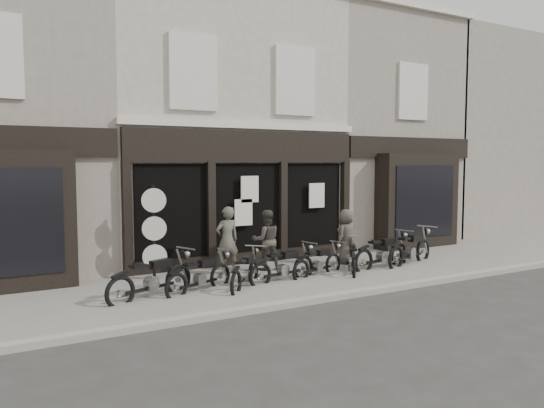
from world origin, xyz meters
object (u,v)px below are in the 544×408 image
motorcycle_0 (152,282)px  motorcycle_5 (353,261)px  motorcycle_7 (410,252)px  motorcycle_2 (245,275)px  motorcycle_4 (318,265)px  motorcycle_3 (283,269)px  man_centre (266,240)px  motorcycle_6 (382,256)px  man_right (346,236)px  advert_sign_post (154,236)px  man_left (227,240)px  motorcycle_1 (200,279)px

motorcycle_0 → motorcycle_5: bearing=-20.4°
motorcycle_5 → motorcycle_7: (2.07, -0.02, 0.07)m
motorcycle_2 → motorcycle_4: (2.19, 0.17, -0.02)m
motorcycle_2 → motorcycle_3: 1.09m
man_centre → motorcycle_2: bearing=59.5°
motorcycle_6 → man_right: size_ratio=1.44×
motorcycle_0 → motorcycle_7: (7.56, -0.02, 0.02)m
motorcycle_4 → motorcycle_7: bearing=-16.9°
motorcycle_6 → man_centre: man_centre is taller
motorcycle_0 → motorcycle_6: bearing=-20.5°
motorcycle_2 → motorcycle_5: size_ratio=0.92×
motorcycle_0 → advert_sign_post: bearing=50.2°
motorcycle_6 → man_left: man_left is taller
motorcycle_0 → man_left: man_left is taller
motorcycle_2 → motorcycle_4: 2.20m
man_right → advert_sign_post: advert_sign_post is taller
motorcycle_6 → advert_sign_post: size_ratio=0.91×
motorcycle_2 → motorcycle_6: bearing=-44.1°
motorcycle_3 → motorcycle_4: motorcycle_3 is taller
motorcycle_6 → advert_sign_post: 6.22m
motorcycle_2 → man_right: 3.93m
man_left → advert_sign_post: (-1.84, 0.30, 0.20)m
motorcycle_0 → motorcycle_2: (2.21, -0.13, -0.05)m
motorcycle_0 → motorcycle_2: size_ratio=1.36×
motorcycle_4 → man_centre: 1.58m
motorcycle_6 → motorcycle_1: bearing=169.6°
motorcycle_3 → man_left: size_ratio=1.16×
man_centre → motorcycle_3: bearing=93.3°
motorcycle_5 → man_right: 1.14m
motorcycle_4 → motorcycle_6: (2.13, -0.05, 0.07)m
man_centre → man_right: (2.44, -0.34, -0.03)m
man_left → man_centre: 1.12m
man_left → man_right: bearing=170.9°
motorcycle_2 → motorcycle_3: (1.09, 0.08, 0.01)m
motorcycle_4 → man_centre: man_centre is taller
motorcycle_4 → man_right: (1.57, 0.85, 0.54)m
motorcycle_3 → man_centre: 1.42m
motorcycle_4 → motorcycle_1: bearing=164.7°
motorcycle_1 → man_right: (4.84, 0.88, 0.52)m
motorcycle_2 → motorcycle_5: motorcycle_2 is taller
motorcycle_5 → motorcycle_3: bearing=127.4°
motorcycle_7 → man_left: (-5.15, 1.33, 0.55)m
motorcycle_2 → advert_sign_post: bearing=87.8°
motorcycle_3 → man_right: (2.67, 0.94, 0.51)m
man_left → motorcycle_1: bearing=42.6°
motorcycle_7 → man_left: 5.35m
man_right → man_left: bearing=-30.5°
motorcycle_0 → man_right: man_right is taller
motorcycle_3 → man_left: (-0.89, 1.36, 0.61)m
motorcycle_4 → man_left: 2.44m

